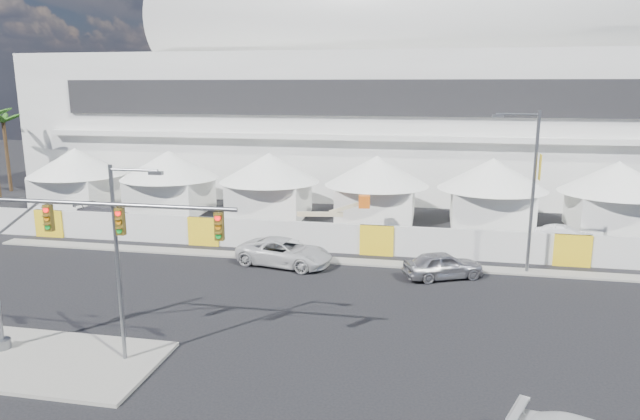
% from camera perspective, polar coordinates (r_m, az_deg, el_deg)
% --- Properties ---
extents(ground, '(160.00, 160.00, 0.00)m').
position_cam_1_polar(ground, '(25.88, -11.38, -12.84)').
color(ground, black).
rests_on(ground, ground).
extents(median_island, '(10.00, 5.00, 0.15)m').
position_cam_1_polar(median_island, '(26.38, -26.47, -13.28)').
color(median_island, gray).
rests_on(median_island, ground).
extents(far_curb, '(80.00, 1.20, 0.12)m').
position_cam_1_polar(far_curb, '(37.28, 27.41, -5.99)').
color(far_curb, gray).
rests_on(far_curb, ground).
extents(stadium, '(80.00, 24.80, 21.98)m').
position_cam_1_polar(stadium, '(63.05, 10.81, 10.84)').
color(stadium, silver).
rests_on(stadium, ground).
extents(tent_row, '(53.40, 8.40, 5.40)m').
position_cam_1_polar(tent_row, '(47.02, 0.21, 2.88)').
color(tent_row, white).
rests_on(tent_row, ground).
extents(hoarding_fence, '(70.00, 0.25, 2.00)m').
position_cam_1_polar(hoarding_fence, '(37.51, 5.70, -3.01)').
color(hoarding_fence, silver).
rests_on(hoarding_fence, ground).
extents(palm_cluster, '(10.60, 10.60, 8.55)m').
position_cam_1_polar(palm_cluster, '(66.72, -29.00, 7.39)').
color(palm_cluster, '#47331E').
rests_on(palm_cluster, ground).
extents(sedan_silver, '(3.55, 4.95, 1.57)m').
position_cam_1_polar(sedan_silver, '(33.71, 12.22, -5.40)').
color(sedan_silver, '#9C9CA0').
rests_on(sedan_silver, ground).
extents(pickup_curb, '(3.85, 6.35, 1.65)m').
position_cam_1_polar(pickup_curb, '(35.35, -3.55, -4.23)').
color(pickup_curb, silver).
rests_on(pickup_curb, ground).
extents(lot_car_a, '(2.04, 4.23, 1.34)m').
position_cam_1_polar(lot_car_a, '(43.14, 23.26, -2.39)').
color(lot_car_a, white).
rests_on(lot_car_a, ground).
extents(lot_car_c, '(3.95, 6.10, 1.64)m').
position_cam_1_polar(lot_car_c, '(48.10, -20.48, -0.52)').
color(lot_car_c, '#9F9EA3').
rests_on(lot_car_c, ground).
extents(traffic_mast, '(10.89, 0.71, 7.30)m').
position_cam_1_polar(traffic_mast, '(25.14, -26.08, -4.25)').
color(traffic_mast, slate).
rests_on(traffic_mast, median_island).
extents(streetlight_median, '(2.18, 0.22, 7.87)m').
position_cam_1_polar(streetlight_median, '(23.31, -19.22, -3.89)').
color(streetlight_median, gray).
rests_on(streetlight_median, median_island).
extents(streetlight_curb, '(2.82, 0.63, 9.52)m').
position_cam_1_polar(streetlight_curb, '(34.90, 20.26, 2.72)').
color(streetlight_curb, slate).
rests_on(streetlight_curb, ground).
extents(boom_lift, '(6.36, 1.85, 3.18)m').
position_cam_1_polar(boom_lift, '(41.47, -0.64, -1.66)').
color(boom_lift, orange).
rests_on(boom_lift, ground).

